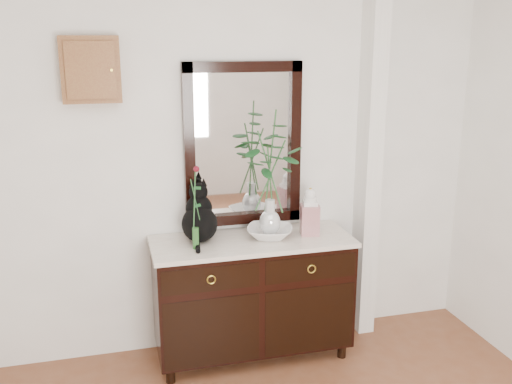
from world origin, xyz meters
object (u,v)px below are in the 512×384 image
object	(u,v)px
cat	(199,213)
ginger_jar	(310,211)
lotus_bowl	(270,232)
sideboard	(252,292)

from	to	relation	value
cat	ginger_jar	world-z (taller)	cat
lotus_bowl	ginger_jar	bearing A→B (deg)	-0.20
cat	sideboard	bearing A→B (deg)	-5.15
cat	ginger_jar	bearing A→B (deg)	1.82
cat	lotus_bowl	xyz separation A→B (m)	(0.46, -0.07, -0.15)
sideboard	cat	xyz separation A→B (m)	(-0.34, 0.07, 0.57)
lotus_bowl	ginger_jar	distance (m)	0.31
sideboard	cat	distance (m)	0.66
sideboard	lotus_bowl	world-z (taller)	lotus_bowl
sideboard	lotus_bowl	size ratio (longest dim) A/B	4.39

